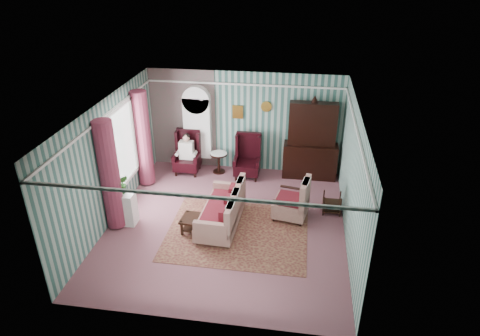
# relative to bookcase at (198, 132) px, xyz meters

# --- Properties ---
(floor) EXTENTS (6.00, 6.00, 0.00)m
(floor) POSITION_rel_bookcase_xyz_m (1.35, -2.84, -1.12)
(floor) COLOR #834C5A
(floor) RESTS_ON ground
(room_shell) EXTENTS (5.53, 6.02, 2.91)m
(room_shell) POSITION_rel_bookcase_xyz_m (0.73, -2.66, 0.89)
(room_shell) COLOR #37645A
(room_shell) RESTS_ON ground
(bookcase) EXTENTS (0.80, 0.28, 2.24)m
(bookcase) POSITION_rel_bookcase_xyz_m (0.00, 0.00, 0.00)
(bookcase) COLOR white
(bookcase) RESTS_ON floor
(dresser_hutch) EXTENTS (1.50, 0.56, 2.36)m
(dresser_hutch) POSITION_rel_bookcase_xyz_m (3.25, -0.12, 0.06)
(dresser_hutch) COLOR black
(dresser_hutch) RESTS_ON floor
(wingback_left) EXTENTS (0.76, 0.80, 1.25)m
(wingback_left) POSITION_rel_bookcase_xyz_m (-0.25, -0.39, -0.50)
(wingback_left) COLOR black
(wingback_left) RESTS_ON floor
(wingback_right) EXTENTS (0.76, 0.80, 1.25)m
(wingback_right) POSITION_rel_bookcase_xyz_m (1.50, -0.39, -0.50)
(wingback_right) COLOR black
(wingback_right) RESTS_ON floor
(seated_woman) EXTENTS (0.44, 0.40, 1.18)m
(seated_woman) POSITION_rel_bookcase_xyz_m (-0.25, -0.39, -0.53)
(seated_woman) COLOR silver
(seated_woman) RESTS_ON floor
(round_side_table) EXTENTS (0.50, 0.50, 0.60)m
(round_side_table) POSITION_rel_bookcase_xyz_m (0.65, -0.24, -0.82)
(round_side_table) COLOR black
(round_side_table) RESTS_ON floor
(nest_table) EXTENTS (0.45, 0.38, 0.54)m
(nest_table) POSITION_rel_bookcase_xyz_m (3.82, -1.94, -0.85)
(nest_table) COLOR black
(nest_table) RESTS_ON floor
(plant_stand) EXTENTS (0.55, 0.35, 0.80)m
(plant_stand) POSITION_rel_bookcase_xyz_m (-1.05, -3.14, -0.72)
(plant_stand) COLOR silver
(plant_stand) RESTS_ON floor
(rug) EXTENTS (3.20, 2.60, 0.01)m
(rug) POSITION_rel_bookcase_xyz_m (1.65, -3.14, -1.11)
(rug) COLOR #521B21
(rug) RESTS_ON floor
(sofa) EXTENTS (1.19, 1.95, 1.04)m
(sofa) POSITION_rel_bookcase_xyz_m (1.21, -2.87, -0.60)
(sofa) COLOR beige
(sofa) RESTS_ON floor
(floral_armchair) EXTENTS (0.98, 1.00, 1.01)m
(floral_armchair) POSITION_rel_bookcase_xyz_m (2.82, -2.28, -0.61)
(floral_armchair) COLOR #BAAB90
(floral_armchair) RESTS_ON floor
(coffee_table) EXTENTS (0.99, 0.61, 0.37)m
(coffee_table) POSITION_rel_bookcase_xyz_m (0.85, -3.25, -0.93)
(coffee_table) COLOR black
(coffee_table) RESTS_ON floor
(potted_plant_a) EXTENTS (0.43, 0.40, 0.39)m
(potted_plant_a) POSITION_rel_bookcase_xyz_m (-1.10, -3.25, -0.13)
(potted_plant_a) COLOR #29531A
(potted_plant_a) RESTS_ON plant_stand
(potted_plant_b) EXTENTS (0.31, 0.28, 0.46)m
(potted_plant_b) POSITION_rel_bookcase_xyz_m (-1.03, -3.08, -0.09)
(potted_plant_b) COLOR #1B541A
(potted_plant_b) RESTS_ON plant_stand
(potted_plant_c) EXTENTS (0.21, 0.21, 0.37)m
(potted_plant_c) POSITION_rel_bookcase_xyz_m (-1.18, -3.12, -0.14)
(potted_plant_c) COLOR #1C551A
(potted_plant_c) RESTS_ON plant_stand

